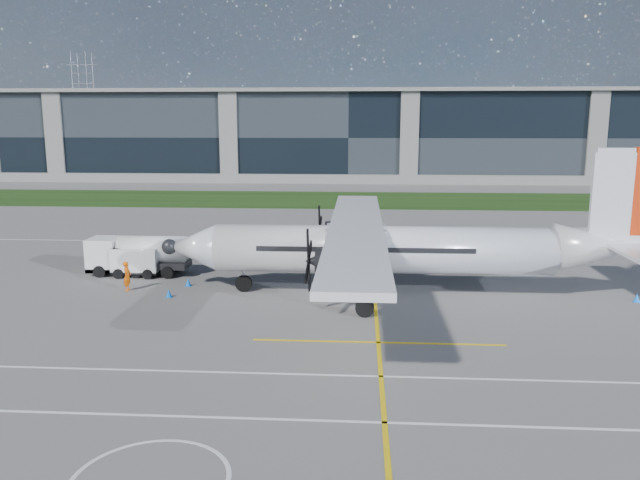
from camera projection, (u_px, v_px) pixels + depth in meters
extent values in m
plane|color=#65625F|center=(343.00, 208.00, 74.84)|extent=(400.00, 400.00, 0.00)
cube|color=#16370F|center=(345.00, 200.00, 82.68)|extent=(400.00, 18.00, 0.04)
cube|color=black|center=(349.00, 136.00, 112.62)|extent=(120.00, 20.00, 15.00)
cube|color=black|center=(353.00, 147.00, 172.27)|extent=(400.00, 6.00, 6.00)
cube|color=yellow|center=(372.00, 265.00, 45.26)|extent=(0.20, 70.00, 0.01)
cube|color=white|center=(299.00, 420.00, 21.93)|extent=(90.00, 0.15, 0.01)
imported|color=#F25907|center=(127.00, 274.00, 38.44)|extent=(0.62, 0.86, 2.10)
cone|color=#0E74F1|center=(188.00, 282.00, 39.65)|extent=(0.36, 0.36, 0.50)
cone|color=#0E74F1|center=(169.00, 293.00, 37.13)|extent=(0.36, 0.36, 0.50)
cone|color=#0E74F1|center=(637.00, 298.00, 36.17)|extent=(0.36, 0.36, 0.50)
cone|color=#0E74F1|center=(360.00, 241.00, 52.97)|extent=(0.36, 0.36, 0.50)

